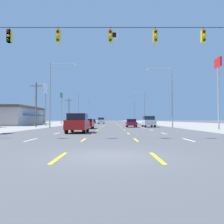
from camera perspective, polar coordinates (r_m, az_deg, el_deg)
name	(u,v)px	position (r m, az deg, el deg)	size (l,w,h in m)	color
ground_plane	(110,124)	(75.11, -0.37, -2.83)	(572.00, 572.00, 0.00)	#4C4C4F
lot_apron_left	(31,124)	(79.13, -18.62, -2.68)	(28.00, 440.00, 0.01)	gray
lot_apron_right	(190,124)	(79.03, 17.90, -2.69)	(28.00, 440.00, 0.01)	gray
lane_markings	(111,122)	(113.60, -0.33, -2.47)	(10.64, 227.60, 0.01)	white
signal_span_wire	(103,61)	(18.17, -2.16, 11.90)	(24.84, 0.53, 9.37)	brown
suv_inner_left_nearest	(77,123)	(25.01, -8.38, -2.55)	(1.98, 4.90, 1.98)	red
sedan_inner_left_near	(86,124)	(36.26, -6.13, -2.74)	(1.80, 4.50, 1.46)	red
sedan_inner_right_mid	(130,123)	(43.21, 4.30, -2.59)	(1.80, 4.50, 1.46)	maroon
suv_far_right_midfar	(147,121)	(44.00, 8.40, -2.21)	(1.98, 4.90, 1.98)	silver
suv_inner_left_far	(100,121)	(76.36, -2.83, -2.04)	(1.98, 4.90, 1.98)	white
sedan_far_left_farther	(92,121)	(89.10, -4.73, -2.17)	(1.80, 4.50, 1.46)	maroon
storefront_left_row_1	(9,116)	(63.04, -23.12, -0.82)	(12.20, 18.56, 4.49)	#B2B2B7
storefront_left_row_2	(25,116)	(84.06, -19.86, -0.88)	(9.25, 14.55, 5.05)	#8C6B4C
pole_sign_left_row_1	(44,94)	(54.07, -15.72, 4.24)	(0.24, 2.22, 9.08)	gray
pole_sign_left_row_2	(60,100)	(75.73, -12.15, 2.79)	(0.24, 2.39, 9.58)	gray
pole_sign_right_row_0	(217,77)	(36.27, 23.59, 7.53)	(0.24, 1.88, 9.82)	gray
streetlight_left_row_0	(51,90)	(41.26, -14.14, 5.08)	(4.50, 0.26, 10.86)	gray
streetlight_right_row_0	(168,92)	(41.13, 13.20, 4.52)	(4.49, 0.26, 10.07)	gray
streetlight_left_row_1	(79,106)	(74.05, -7.79, 1.35)	(5.02, 0.26, 9.09)	gray
streetlight_right_row_1	(142,105)	(74.06, 7.21, 1.60)	(3.97, 0.26, 9.93)	gray
streetlight_left_row_2	(89,110)	(107.40, -5.58, 0.51)	(3.61, 0.26, 9.89)	gray
streetlight_right_row_2	(132,110)	(107.35, 4.79, 0.47)	(4.97, 0.26, 9.44)	gray
utility_pole_left_row_0	(35,104)	(45.83, -17.80, 1.88)	(2.20, 0.26, 8.08)	brown
utility_pole_left_row_1	(68,110)	(77.93, -10.42, 0.36)	(2.20, 0.26, 8.12)	brown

